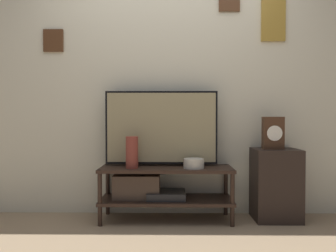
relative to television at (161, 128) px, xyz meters
name	(u,v)px	position (x,y,z in m)	size (l,w,h in m)	color
ground_plane	(166,229)	(0.05, -0.34, -0.88)	(12.00, 12.00, 0.00)	#997F60
wall_back	(167,81)	(0.05, 0.17, 0.47)	(6.40, 0.08, 2.70)	beige
media_console	(156,187)	(-0.05, -0.09, -0.56)	(1.25, 0.42, 0.51)	black
television	(161,128)	(0.00, 0.00, 0.00)	(1.09, 0.05, 0.73)	black
vase_wide_bowl	(194,163)	(0.31, -0.15, -0.33)	(0.19, 0.19, 0.09)	beige
vase_tall_ceramic	(132,152)	(-0.27, -0.16, -0.23)	(0.12, 0.12, 0.30)	brown
side_table	(276,184)	(1.10, -0.06, -0.54)	(0.42, 0.36, 0.68)	black
mantel_clock	(273,133)	(1.06, -0.09, -0.05)	(0.19, 0.11, 0.31)	#422819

